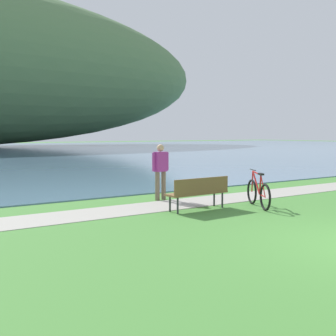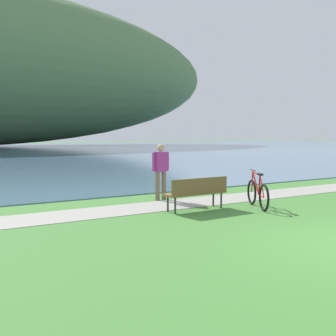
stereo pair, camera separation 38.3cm
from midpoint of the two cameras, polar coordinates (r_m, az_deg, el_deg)
The scene contains 4 objects.
shoreline_path at distance 12.24m, azimuth 2.32°, elevation -4.78°, with size 60.00×1.50×0.01m, color #A39E93.
park_bench_near_camera at distance 10.99m, azimuth 3.27°, elevation -3.15°, with size 1.82×0.54×0.88m.
bicycle_leaning_near_bench at distance 11.66m, azimuth 11.41°, elevation -3.39°, with size 0.82×1.62×1.01m.
person_at_shoreline at distance 12.63m, azimuth -1.92°, elevation -0.03°, with size 0.61×0.25×1.71m.
Camera 1 is at (-7.20, -3.93, 2.03)m, focal length 44.23 mm.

